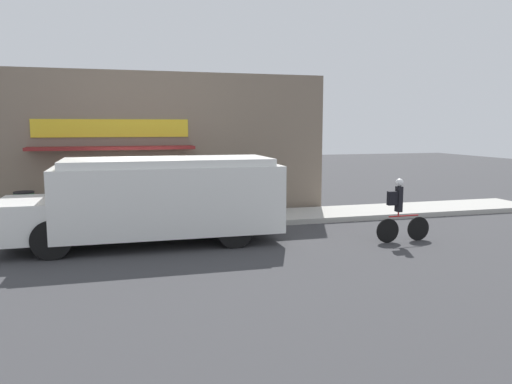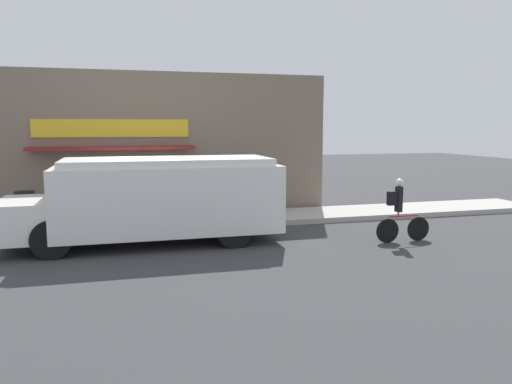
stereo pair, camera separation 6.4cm
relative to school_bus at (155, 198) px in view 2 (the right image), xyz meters
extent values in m
plane|color=#38383A|center=(-0.38, 1.27, -1.18)|extent=(70.00, 70.00, 0.00)
cube|color=#ADAAA3|center=(-0.38, 2.34, -1.10)|extent=(28.00, 2.15, 0.17)
cube|color=#756656|center=(-0.38, 3.64, 1.20)|extent=(13.05, 0.18, 4.77)
cube|color=gold|center=(-1.02, 3.53, 1.78)|extent=(4.77, 0.05, 0.56)
cube|color=maroon|center=(-1.02, 3.16, 1.17)|extent=(5.01, 0.77, 0.10)
cube|color=white|center=(0.34, 0.00, -0.01)|extent=(5.67, 2.33, 1.71)
cube|color=white|center=(-3.11, 0.03, -0.39)|extent=(1.27, 2.11, 0.94)
cube|color=white|center=(0.34, 0.00, 0.94)|extent=(5.22, 2.15, 0.18)
cube|color=black|center=(-3.69, 0.04, -0.76)|extent=(0.14, 2.23, 0.24)
cube|color=red|center=(-1.20, 1.40, 0.08)|extent=(0.03, 0.44, 0.44)
cylinder|color=black|center=(-2.41, 1.00, -0.73)|extent=(0.91, 0.27, 0.91)
cylinder|color=black|center=(-2.43, -0.95, -0.73)|extent=(0.91, 0.27, 0.91)
cylinder|color=black|center=(1.86, 0.96, -0.73)|extent=(0.91, 0.27, 0.91)
cylinder|color=black|center=(1.84, -1.00, -0.73)|extent=(0.91, 0.27, 0.91)
cylinder|color=black|center=(6.73, -1.58, -0.86)|extent=(0.64, 0.05, 0.64)
cylinder|color=black|center=(5.80, -1.60, -0.86)|extent=(0.64, 0.05, 0.64)
cylinder|color=red|center=(6.27, -1.59, -0.49)|extent=(0.88, 0.05, 0.04)
cylinder|color=red|center=(6.10, -1.59, -0.43)|extent=(0.04, 0.04, 0.12)
cube|color=black|center=(6.10, -1.59, -0.04)|extent=(0.12, 0.20, 0.66)
sphere|color=white|center=(6.10, -1.59, 0.39)|extent=(0.20, 0.20, 0.20)
cube|color=black|center=(5.91, -1.59, -0.01)|extent=(0.26, 0.14, 0.36)
cylinder|color=#2D5138|center=(-3.57, 2.82, -0.55)|extent=(0.56, 0.56, 0.92)
cylinder|color=black|center=(-3.57, 2.82, -0.08)|extent=(0.57, 0.57, 0.04)
camera|label=1|loc=(-0.97, -12.91, 1.84)|focal=35.00mm
camera|label=2|loc=(-0.91, -12.93, 1.84)|focal=35.00mm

